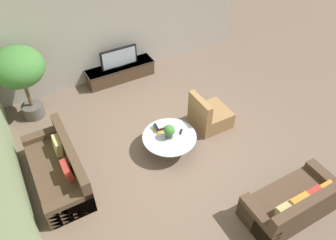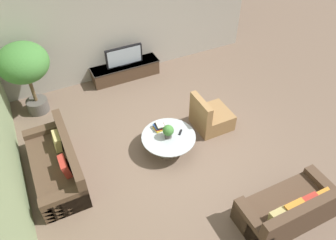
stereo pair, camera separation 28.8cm
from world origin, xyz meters
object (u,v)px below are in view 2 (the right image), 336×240
object	(u,v)px
couch_by_wall	(57,166)
potted_palm_tall	(24,66)
television	(124,56)
armchair_wicker	(210,117)
coffee_table	(169,140)
couch_near_entry	(290,209)
media_console	(126,71)
potted_plant_tabletop	(168,131)

from	to	relation	value
couch_by_wall	potted_palm_tall	xyz separation A→B (m)	(-0.03, 2.23, 1.01)
television	potted_palm_tall	bearing A→B (deg)	-170.92
television	couch_by_wall	bearing A→B (deg)	-132.46
armchair_wicker	potted_palm_tall	xyz separation A→B (m)	(-3.48, 2.32, 1.02)
coffee_table	couch_near_entry	world-z (taller)	couch_near_entry
couch_near_entry	potted_palm_tall	world-z (taller)	potted_palm_tall
television	media_console	bearing A→B (deg)	90.00
couch_by_wall	television	bearing A→B (deg)	137.54
media_console	coffee_table	world-z (taller)	media_console
potted_plant_tabletop	couch_by_wall	bearing A→B (deg)	171.65
coffee_table	armchair_wicker	bearing A→B (deg)	11.21
media_console	potted_plant_tabletop	distance (m)	2.97
media_console	potted_plant_tabletop	bearing A→B (deg)	-92.61
coffee_table	potted_plant_tabletop	bearing A→B (deg)	-151.44
coffee_table	potted_palm_tall	world-z (taller)	potted_palm_tall
couch_by_wall	potted_palm_tall	distance (m)	2.45
television	couch_by_wall	distance (m)	3.57
couch_by_wall	potted_plant_tabletop	xyz separation A→B (m)	(2.26, -0.33, 0.27)
television	couch_by_wall	world-z (taller)	television
couch_by_wall	media_console	bearing A→B (deg)	137.55
coffee_table	armchair_wicker	world-z (taller)	armchair_wicker
coffee_table	couch_near_entry	size ratio (longest dim) A/B	0.65
couch_by_wall	potted_plant_tabletop	size ratio (longest dim) A/B	6.59
television	couch_near_entry	xyz separation A→B (m)	(1.03, -5.39, -0.38)
media_console	armchair_wicker	size ratio (longest dim) A/B	2.17
media_console	couch_near_entry	distance (m)	5.49
media_console	television	distance (m)	0.46
television	armchair_wicker	world-z (taller)	television
coffee_table	couch_by_wall	bearing A→B (deg)	171.89
couch_near_entry	armchair_wicker	world-z (taller)	armchair_wicker
couch_near_entry	potted_plant_tabletop	xyz separation A→B (m)	(-1.17, 2.44, 0.26)
potted_palm_tall	couch_by_wall	bearing A→B (deg)	-89.26
coffee_table	potted_plant_tabletop	size ratio (longest dim) A/B	3.72
armchair_wicker	potted_plant_tabletop	xyz separation A→B (m)	(-1.19, -0.24, 0.28)
television	potted_palm_tall	size ratio (longest dim) A/B	0.55
potted_plant_tabletop	couch_near_entry	bearing A→B (deg)	-64.45
potted_palm_tall	couch_near_entry	bearing A→B (deg)	-55.35
television	armchair_wicker	distance (m)	2.94
couch_near_entry	media_console	bearing A→B (deg)	-79.18
media_console	coffee_table	distance (m)	2.95
couch_near_entry	potted_plant_tabletop	bearing A→B (deg)	-64.45
television	couch_near_entry	distance (m)	5.50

